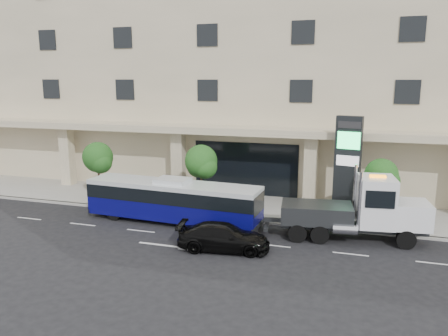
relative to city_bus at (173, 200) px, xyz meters
The scene contains 11 objects.
ground 3.20m from the city_bus, 11.81° to the right, with size 120.00×120.00×0.00m, color black.
sidewalk 5.40m from the city_bus, 57.64° to the left, with size 120.00×6.00×0.15m, color gray.
curb 3.42m from the city_bus, 26.83° to the left, with size 120.00×0.30×0.15m, color gray.
convention_center 17.34m from the city_bus, 79.32° to the left, with size 60.00×17.60×20.00m.
tree_left 7.96m from the city_bus, 157.27° to the left, with size 2.27×2.20×4.22m.
tree_mid 3.61m from the city_bus, 74.69° to the left, with size 2.28×2.20×4.38m.
tree_right 12.78m from the city_bus, 13.71° to the left, with size 2.10×2.00×4.04m.
city_bus is the anchor object (origin of this frame).
tow_truck 11.19m from the city_bus, ahead, with size 9.06×3.13×4.10m.
black_sedan 5.57m from the city_bus, 38.03° to the right, with size 1.97×4.86×1.41m, color black.
signage_pylon 11.26m from the city_bus, 21.87° to the left, with size 1.69×0.91×6.45m.
Camera 1 is at (7.91, -23.61, 8.89)m, focal length 35.00 mm.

